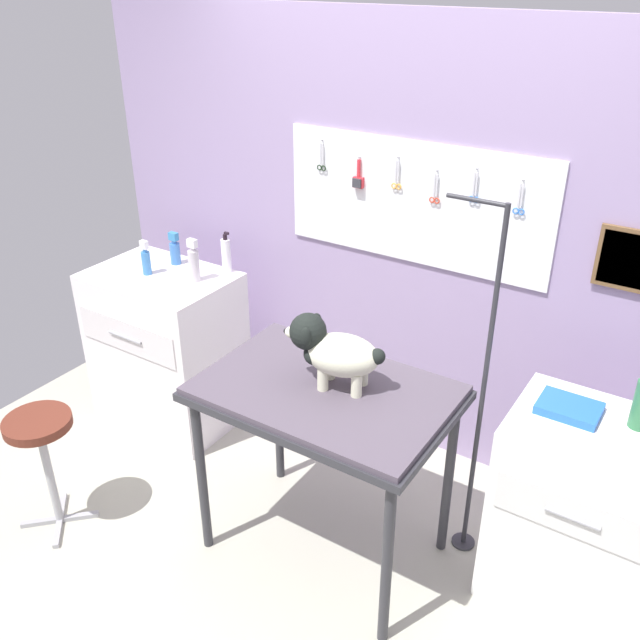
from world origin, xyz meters
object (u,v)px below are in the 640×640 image
Objects in this scene: grooming_table at (325,404)px; stool at (42,441)px; dog at (332,350)px; counter_left at (167,347)px; grooming_arm at (479,406)px; cabinet_right at (582,514)px; pump_bottle_white at (146,260)px.

grooming_table is 1.36m from stool.
dog is 1.54m from counter_left.
grooming_arm is 1.81× the size of counter_left.
grooming_table is at bearing -16.72° from counter_left.
cabinet_right is 4.47× the size of pump_bottle_white.
dog reaches higher than stool.
dog is at bearing -147.00° from grooming_arm.
dog is 1.25m from cabinet_right.
grooming_table is at bearing -145.36° from grooming_arm.
stool is (0.16, -0.99, 0.03)m from counter_left.
pump_bottle_white is (-1.95, 0.01, 0.23)m from grooming_arm.
counter_left is (-1.37, 0.38, -0.60)m from dog.
counter_left is at bearing 179.04° from grooming_arm.
pump_bottle_white is at bearing 102.77° from stool.
cabinet_right is 1.41× the size of stool.
grooming_arm reaches higher than cabinet_right.
cabinet_right is at bearing -0.85° from counter_left.
grooming_arm is at bearing 34.64° from grooming_table.
pump_bottle_white reaches higher than counter_left.
cabinet_right is at bearing -0.21° from pump_bottle_white.
dog is at bearing -13.74° from pump_bottle_white.
dog reaches higher than counter_left.
dog is at bearing -15.34° from counter_left.
grooming_arm reaches higher than stool.
dog is 2.16× the size of pump_bottle_white.
cabinet_right is 2.51m from pump_bottle_white.
cabinet_right is 2.42m from stool.
grooming_table is 0.26m from dog.
dog is 0.48× the size of cabinet_right.
stool is at bearing -153.96° from grooming_table.
dog is 1.47m from pump_bottle_white.
dog reaches higher than grooming_table.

